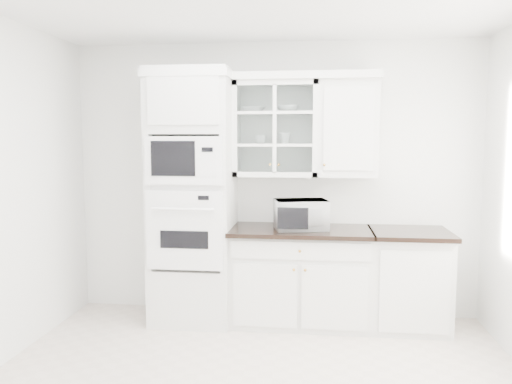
# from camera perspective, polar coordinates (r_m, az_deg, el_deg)

# --- Properties ---
(room_shell) EXTENTS (4.00, 3.50, 2.70)m
(room_shell) POSITION_cam_1_polar(r_m,az_deg,el_deg) (3.66, 0.43, 6.43)
(room_shell) COLOR white
(room_shell) RESTS_ON ground
(oven_column) EXTENTS (0.76, 0.68, 2.40)m
(oven_column) POSITION_cam_1_polar(r_m,az_deg,el_deg) (4.80, -7.22, -0.63)
(oven_column) COLOR silver
(oven_column) RESTS_ON ground
(base_cabinet_run) EXTENTS (1.32, 0.67, 0.92)m
(base_cabinet_run) POSITION_cam_1_polar(r_m,az_deg,el_deg) (4.84, 5.10, -9.47)
(base_cabinet_run) COLOR silver
(base_cabinet_run) RESTS_ON ground
(extra_base_cabinet) EXTENTS (0.72, 0.67, 0.92)m
(extra_base_cabinet) POSITION_cam_1_polar(r_m,az_deg,el_deg) (4.91, 17.00, -9.46)
(extra_base_cabinet) COLOR silver
(extra_base_cabinet) RESTS_ON ground
(upper_cabinet_glass) EXTENTS (0.80, 0.33, 0.90)m
(upper_cabinet_glass) POSITION_cam_1_polar(r_m,az_deg,el_deg) (4.81, 2.30, 7.19)
(upper_cabinet_glass) COLOR silver
(upper_cabinet_glass) RESTS_ON room_shell
(upper_cabinet_solid) EXTENTS (0.55, 0.33, 0.90)m
(upper_cabinet_solid) POSITION_cam_1_polar(r_m,az_deg,el_deg) (4.80, 10.41, 7.10)
(upper_cabinet_solid) COLOR silver
(upper_cabinet_solid) RESTS_ON room_shell
(crown_molding) EXTENTS (2.14, 0.38, 0.07)m
(crown_molding) POSITION_cam_1_polar(r_m,az_deg,el_deg) (4.83, 1.02, 12.96)
(crown_molding) COLOR white
(crown_molding) RESTS_ON room_shell
(countertop_microwave) EXTENTS (0.55, 0.49, 0.28)m
(countertop_microwave) POSITION_cam_1_polar(r_m,az_deg,el_deg) (4.66, 5.14, -2.56)
(countertop_microwave) COLOR white
(countertop_microwave) RESTS_ON base_cabinet_run
(bowl_a) EXTENTS (0.25, 0.25, 0.05)m
(bowl_a) POSITION_cam_1_polar(r_m,az_deg,el_deg) (4.83, -0.27, 9.40)
(bowl_a) COLOR white
(bowl_a) RESTS_ON upper_cabinet_glass
(bowl_b) EXTENTS (0.23, 0.23, 0.06)m
(bowl_b) POSITION_cam_1_polar(r_m,az_deg,el_deg) (4.79, 3.63, 9.47)
(bowl_b) COLOR white
(bowl_b) RESTS_ON upper_cabinet_glass
(cup_a) EXTENTS (0.13, 0.13, 0.09)m
(cup_a) POSITION_cam_1_polar(r_m,az_deg,el_deg) (4.83, 0.55, 6.04)
(cup_a) COLOR white
(cup_a) RESTS_ON upper_cabinet_glass
(cup_b) EXTENTS (0.14, 0.14, 0.11)m
(cup_b) POSITION_cam_1_polar(r_m,az_deg,el_deg) (4.79, 3.32, 6.15)
(cup_b) COLOR white
(cup_b) RESTS_ON upper_cabinet_glass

